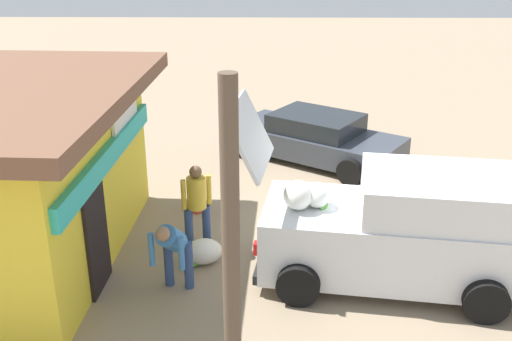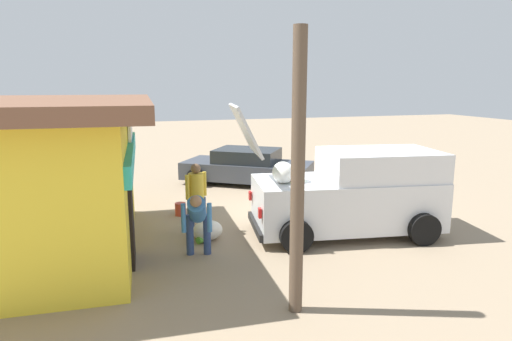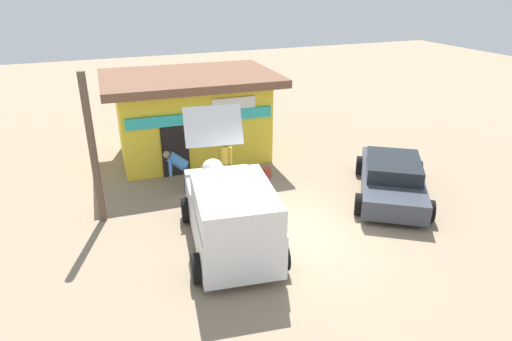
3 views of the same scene
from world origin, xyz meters
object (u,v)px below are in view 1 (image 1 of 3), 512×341
(customer_bending, at_px, (173,247))
(unloaded_banana_pile, at_px, (203,252))
(delivery_van, at_px, (399,228))
(storefront_bar, at_px, (12,172))
(vendor_standing, at_px, (197,202))
(paint_bucket, at_px, (197,204))
(parked_sedan, at_px, (315,138))

(customer_bending, xyz_separation_m, unloaded_banana_pile, (0.94, -0.36, -0.63))
(delivery_van, bearing_deg, unloaded_banana_pile, 81.67)
(delivery_van, bearing_deg, storefront_bar, 83.90)
(storefront_bar, xyz_separation_m, delivery_van, (-0.69, -6.42, -0.65))
(delivery_van, bearing_deg, vendor_standing, 73.80)
(vendor_standing, height_order, paint_bucket, vendor_standing)
(parked_sedan, relative_size, vendor_standing, 2.82)
(delivery_van, bearing_deg, paint_bucket, 55.01)
(delivery_van, distance_m, vendor_standing, 3.50)
(vendor_standing, relative_size, paint_bucket, 4.97)
(storefront_bar, relative_size, parked_sedan, 1.38)
(vendor_standing, height_order, unloaded_banana_pile, vendor_standing)
(vendor_standing, relative_size, customer_bending, 1.19)
(storefront_bar, bearing_deg, customer_bending, -112.17)
(customer_bending, bearing_deg, unloaded_banana_pile, -20.66)
(parked_sedan, height_order, unloaded_banana_pile, parked_sedan)
(unloaded_banana_pile, bearing_deg, vendor_standing, 14.65)
(vendor_standing, xyz_separation_m, customer_bending, (-1.45, 0.22, -0.10))
(delivery_van, xyz_separation_m, vendor_standing, (0.98, 3.37, -0.02))
(unloaded_banana_pile, bearing_deg, storefront_bar, 86.17)
(parked_sedan, relative_size, unloaded_banana_pile, 6.16)
(storefront_bar, relative_size, unloaded_banana_pile, 8.53)
(delivery_van, xyz_separation_m, unloaded_banana_pile, (0.47, 3.23, -0.74))
(parked_sedan, xyz_separation_m, vendor_standing, (-4.54, 2.47, 0.37))
(customer_bending, relative_size, unloaded_banana_pile, 1.83)
(storefront_bar, bearing_deg, unloaded_banana_pile, -93.83)
(parked_sedan, xyz_separation_m, customer_bending, (-5.98, 2.70, 0.27))
(delivery_van, relative_size, unloaded_banana_pile, 6.50)
(vendor_standing, xyz_separation_m, paint_bucket, (1.50, 0.18, -0.77))
(storefront_bar, distance_m, customer_bending, 3.15)
(parked_sedan, xyz_separation_m, unloaded_banana_pile, (-5.04, 2.34, -0.36))
(customer_bending, distance_m, paint_bucket, 3.03)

